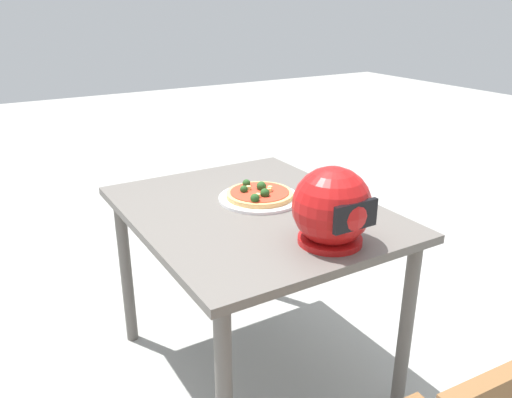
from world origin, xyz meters
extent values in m
plane|color=#9E9E99|center=(0.00, 0.00, 0.00)|extent=(14.00, 14.00, 0.00)
cube|color=#5B5651|center=(0.00, 0.00, 0.71)|extent=(0.85, 1.04, 0.03)
cylinder|color=#5B5651|center=(-0.37, -0.46, 0.35)|extent=(0.05, 0.05, 0.70)
cylinder|color=#5B5651|center=(0.37, -0.46, 0.35)|extent=(0.05, 0.05, 0.70)
cylinder|color=#5B5651|center=(-0.37, 0.46, 0.35)|extent=(0.05, 0.05, 0.70)
cylinder|color=white|center=(-0.07, -0.06, 0.73)|extent=(0.31, 0.31, 0.01)
cylinder|color=tan|center=(-0.07, -0.06, 0.75)|extent=(0.26, 0.26, 0.02)
cylinder|color=red|center=(-0.07, -0.06, 0.76)|extent=(0.23, 0.23, 0.00)
sphere|color=#234C1E|center=(-0.09, -0.08, 0.77)|extent=(0.04, 0.04, 0.04)
sphere|color=#234C1E|center=(-0.02, -0.10, 0.77)|extent=(0.03, 0.03, 0.03)
sphere|color=#234C1E|center=(-0.06, -0.15, 0.77)|extent=(0.03, 0.03, 0.03)
sphere|color=#234C1E|center=(-0.01, 0.01, 0.77)|extent=(0.03, 0.03, 0.03)
sphere|color=#234C1E|center=(-0.06, -0.01, 0.77)|extent=(0.04, 0.04, 0.04)
cylinder|color=#E0D172|center=(-0.10, -0.04, 0.77)|extent=(0.02, 0.02, 0.01)
cylinder|color=#E0D172|center=(-0.11, -0.05, 0.77)|extent=(0.03, 0.03, 0.02)
cylinder|color=#E0D172|center=(-0.05, -0.10, 0.77)|extent=(0.03, 0.03, 0.01)
cylinder|color=#E0D172|center=(-0.03, -0.01, 0.77)|extent=(0.03, 0.03, 0.01)
sphere|color=#B21414|center=(-0.07, 0.37, 0.85)|extent=(0.25, 0.25, 0.25)
cylinder|color=#B21414|center=(-0.07, 0.37, 0.74)|extent=(0.20, 0.20, 0.02)
cube|color=black|center=(-0.07, 0.48, 0.86)|extent=(0.15, 0.02, 0.08)
camera|label=1|loc=(0.88, 1.51, 1.44)|focal=36.00mm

